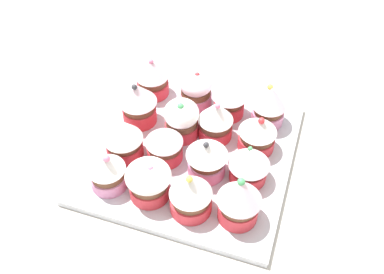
{
  "coord_description": "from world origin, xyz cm",
  "views": [
    {
      "loc": [
        -44.06,
        -14.59,
        55.47
      ],
      "look_at": [
        0.0,
        0.0,
        4.2
      ],
      "focal_mm": 41.12,
      "sensor_mm": 36.0,
      "label": 1
    }
  ],
  "objects": [
    {
      "name": "cupcake_7",
      "position": [
        9.86,
        -3.44,
        5.03
      ],
      "size": [
        5.84,
        5.84,
        7.22
      ],
      "color": "#D1333D",
      "rests_on": "baking_tray"
    },
    {
      "name": "baking_tray",
      "position": [
        0.0,
        0.0,
        0.6
      ],
      "size": [
        31.68,
        31.68,
        1.2
      ],
      "color": "silver",
      "rests_on": "ground_plane"
    },
    {
      "name": "ground_plane",
      "position": [
        0.0,
        0.0,
        -1.5
      ],
      "size": [
        180.0,
        180.0,
        3.0
      ],
      "primitive_type": "cube",
      "color": "beige"
    },
    {
      "name": "cupcake_4",
      "position": [
        -10.75,
        -3.38,
        5.13
      ],
      "size": [
        6.11,
        6.11,
        8.1
      ],
      "color": "#D1333D",
      "rests_on": "baking_tray"
    },
    {
      "name": "cupcake_8",
      "position": [
        -10.25,
        3.17,
        4.43
      ],
      "size": [
        6.68,
        6.68,
        6.41
      ],
      "color": "#D1333D",
      "rests_on": "baking_tray"
    },
    {
      "name": "cupcake_11",
      "position": [
        10.51,
        2.77,
        4.46
      ],
      "size": [
        5.7,
        5.7,
        6.76
      ],
      "color": "pink",
      "rests_on": "baking_tray"
    },
    {
      "name": "cupcake_13",
      "position": [
        -4.13,
        9.9,
        5.09
      ],
      "size": [
        6.17,
        6.17,
        7.55
      ],
      "color": "#D1333D",
      "rests_on": "baking_tray"
    },
    {
      "name": "cupcake_14",
      "position": [
        3.55,
        10.57,
        5.39
      ],
      "size": [
        6.29,
        6.29,
        8.29
      ],
      "color": "#D1333D",
      "rests_on": "baking_tray"
    },
    {
      "name": "cupcake_6",
      "position": [
        4.13,
        -2.67,
        4.98
      ],
      "size": [
        5.67,
        5.67,
        7.72
      ],
      "color": "#D1333D",
      "rests_on": "baking_tray"
    },
    {
      "name": "cupcake_0",
      "position": [
        -9.92,
        -10.1,
        5.46
      ],
      "size": [
        6.25,
        6.25,
        8.48
      ],
      "color": "#D1333D",
      "rests_on": "baking_tray"
    },
    {
      "name": "cupcake_9",
      "position": [
        -2.81,
        3.58,
        4.62
      ],
      "size": [
        5.89,
        5.89,
        6.71
      ],
      "color": "#D1333D",
      "rests_on": "baking_tray"
    },
    {
      "name": "cupcake_5",
      "position": [
        -3.61,
        -3.55,
        4.91
      ],
      "size": [
        6.35,
        6.35,
        7.37
      ],
      "color": "pink",
      "rests_on": "baking_tray"
    },
    {
      "name": "cupcake_2",
      "position": [
        3.78,
        -9.66,
        4.52
      ],
      "size": [
        6.06,
        6.06,
        6.88
      ],
      "color": "#D1333D",
      "rests_on": "baking_tray"
    },
    {
      "name": "cupcake_1",
      "position": [
        -2.74,
        -9.86,
        4.63
      ],
      "size": [
        6.26,
        6.26,
        6.74
      ],
      "color": "#D1333D",
      "rests_on": "baking_tray"
    },
    {
      "name": "cupcake_10",
      "position": [
        2.73,
        2.69,
        4.74
      ],
      "size": [
        5.72,
        5.72,
        7.43
      ],
      "color": "#D1333D",
      "rests_on": "baking_tray"
    },
    {
      "name": "cupcake_3",
      "position": [
        10.04,
        -10.17,
        5.16
      ],
      "size": [
        5.82,
        5.82,
        7.93
      ],
      "color": "pink",
      "rests_on": "baking_tray"
    },
    {
      "name": "cupcake_12",
      "position": [
        -10.47,
        9.66,
        4.67
      ],
      "size": [
        5.63,
        5.63,
        7.2
      ],
      "color": "pink",
      "rests_on": "baking_tray"
    },
    {
      "name": "cupcake_15",
      "position": [
        10.81,
        11.04,
        4.87
      ],
      "size": [
        5.86,
        5.86,
        7.54
      ],
      "color": "#D1333D",
      "rests_on": "baking_tray"
    }
  ]
}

